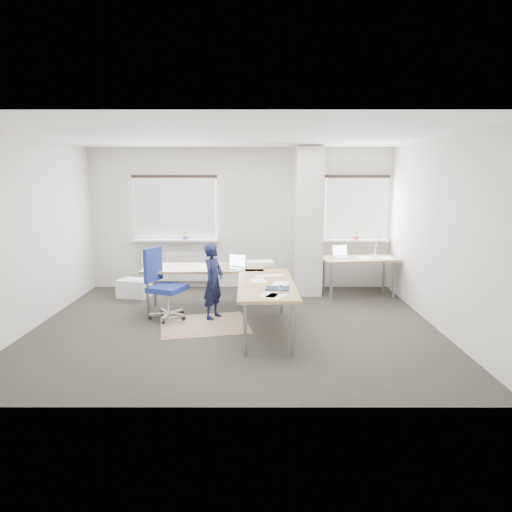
{
  "coord_description": "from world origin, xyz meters",
  "views": [
    {
      "loc": [
        0.32,
        -6.64,
        2.21
      ],
      "look_at": [
        0.31,
        0.9,
        0.92
      ],
      "focal_mm": 32.0,
      "sensor_mm": 36.0,
      "label": 1
    }
  ],
  "objects_px": {
    "task_chair": "(165,299)",
    "person": "(213,281)",
    "desk_main": "(236,276)",
    "desk_side": "(359,260)"
  },
  "relations": [
    {
      "from": "desk_main",
      "to": "desk_side",
      "type": "xyz_separation_m",
      "value": [
        2.26,
        1.47,
        -0.01
      ]
    },
    {
      "from": "desk_side",
      "to": "task_chair",
      "type": "distance_m",
      "value": 3.7
    },
    {
      "from": "desk_side",
      "to": "person",
      "type": "bearing_deg",
      "value": -158.71
    },
    {
      "from": "task_chair",
      "to": "person",
      "type": "xyz_separation_m",
      "value": [
        0.76,
        0.03,
        0.28
      ]
    },
    {
      "from": "desk_main",
      "to": "person",
      "type": "distance_m",
      "value": 0.37
    },
    {
      "from": "task_chair",
      "to": "person",
      "type": "height_order",
      "value": "person"
    },
    {
      "from": "task_chair",
      "to": "person",
      "type": "distance_m",
      "value": 0.82
    },
    {
      "from": "desk_main",
      "to": "desk_side",
      "type": "distance_m",
      "value": 2.7
    },
    {
      "from": "desk_side",
      "to": "task_chair",
      "type": "height_order",
      "value": "desk_side"
    },
    {
      "from": "desk_main",
      "to": "task_chair",
      "type": "bearing_deg",
      "value": 177.67
    }
  ]
}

